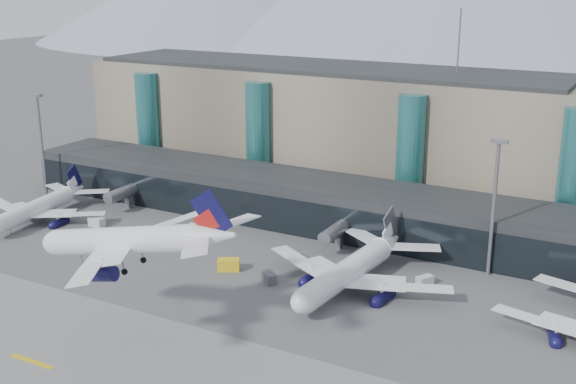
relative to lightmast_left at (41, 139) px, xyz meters
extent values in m
plane|color=#515154|center=(80.00, -45.00, -14.42)|extent=(900.00, 900.00, 0.00)
cube|color=gold|center=(60.00, -60.00, -14.37)|extent=(8.00, 1.00, 0.02)
cube|color=black|center=(80.00, 13.00, -9.42)|extent=(170.00, 18.00, 10.00)
cube|color=black|center=(80.00, 4.10, -10.42)|extent=(170.00, 0.40, 8.00)
cylinder|color=slate|center=(25.00, 2.00, -10.22)|extent=(2.80, 14.00, 2.80)
cube|color=slate|center=(25.00, 2.00, -13.22)|extent=(1.20, 1.20, 2.40)
cylinder|color=slate|center=(80.00, 2.00, -10.22)|extent=(2.80, 14.00, 2.80)
cube|color=slate|center=(80.00, 2.00, -13.22)|extent=(1.20, 1.20, 2.40)
cube|color=gray|center=(55.00, 45.00, 0.58)|extent=(130.00, 30.00, 30.00)
cube|color=black|center=(55.00, 45.00, 16.08)|extent=(123.50, 28.00, 1.00)
cylinder|color=#297073|center=(10.00, 29.00, -0.42)|extent=(6.40, 6.40, 28.00)
cylinder|color=#297073|center=(45.00, 29.00, -0.42)|extent=(6.40, 6.40, 28.00)
cylinder|color=#297073|center=(85.00, 29.00, -0.42)|extent=(6.40, 6.40, 28.00)
cylinder|color=#297073|center=(120.00, 29.00, -0.42)|extent=(6.40, 6.40, 28.00)
cylinder|color=slate|center=(90.00, 45.00, 23.58)|extent=(0.40, 0.40, 16.00)
cylinder|color=slate|center=(0.00, 0.00, -1.92)|extent=(0.70, 0.70, 25.00)
cube|color=slate|center=(0.00, 0.00, 10.88)|extent=(3.00, 1.20, 0.60)
cylinder|color=slate|center=(110.00, 3.00, -1.92)|extent=(0.70, 0.70, 25.00)
cube|color=slate|center=(110.00, 3.00, 10.88)|extent=(3.00, 1.20, 0.60)
cylinder|color=white|center=(70.35, -48.47, 3.58)|extent=(24.18, 6.27, 3.96)
ellipsoid|color=white|center=(58.45, -49.64, 3.58)|extent=(5.91, 4.48, 3.96)
cone|color=white|center=(85.65, -46.98, 3.78)|extent=(7.18, 4.61, 3.96)
cube|color=white|center=(72.88, -56.80, 2.93)|extent=(13.69, 17.66, 0.20)
cylinder|color=#0F0D3C|center=(71.32, -54.90, 0.91)|extent=(4.97, 2.63, 2.18)
cube|color=white|center=(86.12, -51.74, 3.98)|extent=(7.76, 9.29, 0.16)
cube|color=white|center=(71.22, -39.81, 2.93)|extent=(11.15, 18.04, 0.20)
cylinder|color=#0F0D3C|center=(70.06, -41.98, 0.91)|extent=(4.97, 2.63, 2.18)
cube|color=white|center=(85.18, -42.22, 3.98)|extent=(6.54, 9.51, 0.16)
cube|color=#0F0D3C|center=(85.99, -46.94, 6.95)|extent=(5.91, 0.81, 6.97)
cube|color=#A71814|center=(84.97, -47.04, 5.76)|extent=(3.97, 0.66, 3.81)
cylinder|color=slate|center=(62.02, -49.29, 1.01)|extent=(0.16, 0.16, 3.17)
cylinder|color=black|center=(62.02, -49.29, -0.38)|extent=(0.72, 0.32, 0.70)
cylinder|color=black|center=(71.60, -50.74, -0.38)|extent=(0.93, 0.44, 0.90)
cylinder|color=black|center=(71.14, -46.01, -0.38)|extent=(0.93, 0.44, 0.90)
cylinder|color=white|center=(13.19, -14.13, -10.17)|extent=(7.11, 23.31, 3.81)
ellipsoid|color=white|center=(14.86, -25.51, -10.17)|extent=(4.55, 5.83, 3.81)
cone|color=white|center=(11.05, 0.50, -9.98)|extent=(4.72, 7.06, 3.81)
cube|color=white|center=(21.08, -11.32, -10.80)|extent=(16.80, 13.70, 0.19)
cylinder|color=#0F0D3C|center=(19.32, -12.90, -12.74)|extent=(2.74, 4.86, 2.10)
cube|color=white|center=(15.60, 1.16, -9.79)|extent=(8.83, 7.71, 0.15)
cube|color=white|center=(4.83, -13.70, -10.80)|extent=(17.34, 10.06, 0.19)
cylinder|color=#0F0D3C|center=(6.97, -14.71, -12.74)|extent=(2.74, 4.86, 2.10)
cube|color=white|center=(6.50, -0.17, -9.79)|extent=(9.15, 5.97, 0.15)
cube|color=#0F0D3C|center=(11.00, 0.82, -6.93)|extent=(1.05, 5.67, 6.71)
cube|color=white|center=(11.14, -0.15, -8.08)|extent=(0.82, 3.81, 3.67)
cylinder|color=slate|center=(14.36, -22.10, -12.65)|extent=(0.15, 0.15, 3.05)
cylinder|color=black|center=(14.36, -22.10, -13.98)|extent=(0.34, 0.70, 0.68)
cylinder|color=black|center=(15.31, -12.83, -13.98)|extent=(0.46, 0.91, 0.87)
cylinder|color=black|center=(10.79, -13.49, -13.98)|extent=(0.46, 0.91, 0.87)
cylinder|color=white|center=(90.00, -14.00, -9.56)|extent=(6.69, 26.62, 4.36)
ellipsoid|color=white|center=(88.82, -27.11, -9.56)|extent=(4.89, 6.47, 4.36)
cone|color=white|center=(91.51, 2.86, -9.34)|extent=(5.02, 7.88, 4.36)
cube|color=white|center=(99.53, -12.96, -10.28)|extent=(19.86, 12.41, 0.22)
cylinder|color=#0F0D3C|center=(97.15, -14.26, -12.50)|extent=(2.86, 5.46, 2.40)
cube|color=white|center=(96.75, 2.39, -9.12)|extent=(10.47, 7.27, 0.17)
cube|color=white|center=(80.80, -11.29, -10.28)|extent=(19.48, 14.97, 0.22)
cylinder|color=#0F0D3C|center=(82.91, -12.99, -12.50)|extent=(2.86, 5.46, 2.40)
cube|color=white|center=(86.26, 3.33, -9.12)|extent=(10.25, 8.49, 0.17)
cube|color=slate|center=(91.54, 3.23, -5.85)|extent=(0.84, 6.51, 7.68)
cube|color=white|center=(91.44, 2.11, -7.16)|extent=(0.69, 4.37, 4.20)
cylinder|color=slate|center=(89.18, -23.18, -12.39)|extent=(0.18, 0.18, 3.49)
cylinder|color=black|center=(89.18, -23.18, -13.92)|extent=(0.34, 0.80, 0.77)
cylinder|color=black|center=(92.71, -13.11, -13.92)|extent=(0.47, 1.03, 1.00)
cylinder|color=black|center=(87.49, -12.64, -13.92)|extent=(0.47, 1.03, 1.00)
cube|color=white|center=(122.46, -14.27, -10.90)|extent=(16.78, 8.59, 0.19)
cylinder|color=#0F0D3C|center=(124.62, -15.08, -12.79)|extent=(3.01, 4.83, 2.04)
cube|color=white|center=(122.96, -1.00, -9.91)|extent=(8.86, 5.22, 0.15)
cube|color=silver|center=(27.59, -11.66, -13.43)|extent=(3.59, 2.13, 1.97)
cube|color=yellow|center=(48.70, -8.94, -13.71)|extent=(2.10, 2.77, 1.42)
cube|color=#4B4C50|center=(76.11, -19.58, -13.47)|extent=(3.83, 3.51, 1.91)
cube|color=silver|center=(101.23, -7.29, -13.54)|extent=(2.94, 3.47, 1.75)
cube|color=#4B4C50|center=(7.31, -9.25, -13.33)|extent=(2.28, 4.00, 2.17)
cube|color=silver|center=(87.54, -7.61, -13.78)|extent=(2.44, 2.45, 1.27)
cube|color=yellow|center=(66.65, -18.40, -13.29)|extent=(4.60, 3.83, 2.25)
camera|label=1|loc=(136.60, -123.30, 39.22)|focal=45.00mm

